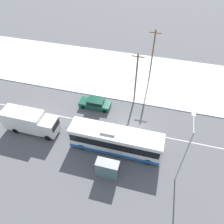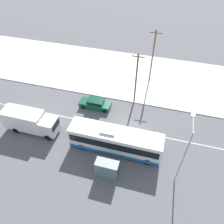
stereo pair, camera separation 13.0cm
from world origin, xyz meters
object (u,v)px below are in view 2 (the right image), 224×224
(pedestrian_at_stop, at_px, (114,163))
(bus_shelter, at_px, (106,169))
(box_truck, at_px, (30,121))
(utility_pole_roadside, at_px, (136,78))
(streetlamp, at_px, (185,149))
(sedan_car, at_px, (95,103))
(city_bus, at_px, (115,141))
(utility_pole_snowlot, at_px, (152,57))

(pedestrian_at_stop, height_order, bus_shelter, bus_shelter)
(box_truck, distance_m, utility_pole_roadside, 15.79)
(streetlamp, bearing_deg, sedan_car, 145.09)
(sedan_car, height_order, streetlamp, streetlamp)
(sedan_car, bearing_deg, city_bus, 125.78)
(utility_pole_roadside, xyz_separation_m, utility_pole_snowlot, (1.49, 5.89, 0.44))
(utility_pole_snowlot, bearing_deg, box_truck, -131.88)
(bus_shelter, relative_size, streetlamp, 0.31)
(streetlamp, height_order, utility_pole_snowlot, utility_pole_snowlot)
(bus_shelter, relative_size, utility_pole_roadside, 0.31)
(pedestrian_at_stop, bearing_deg, utility_pole_snowlot, 85.52)
(city_bus, distance_m, utility_pole_snowlot, 15.96)
(city_bus, height_order, pedestrian_at_stop, city_bus)
(sedan_car, bearing_deg, utility_pole_roadside, -152.28)
(box_truck, xyz_separation_m, utility_pole_roadside, (12.32, 9.51, 2.61))
(city_bus, distance_m, pedestrian_at_stop, 2.89)
(city_bus, relative_size, pedestrian_at_stop, 6.49)
(sedan_car, xyz_separation_m, utility_pole_roadside, (5.43, 2.85, 3.57))
(streetlamp, relative_size, utility_pole_roadside, 0.99)
(pedestrian_at_stop, xyz_separation_m, utility_pole_roadside, (-0.05, 12.39, 3.31))
(pedestrian_at_stop, bearing_deg, bus_shelter, -113.65)
(streetlamp, bearing_deg, utility_pole_snowlot, 107.71)
(city_bus, height_order, utility_pole_roadside, utility_pole_roadside)
(bus_shelter, distance_m, utility_pole_roadside, 13.92)
(sedan_car, xyz_separation_m, pedestrian_at_stop, (5.48, -9.54, 0.25))
(sedan_car, distance_m, pedestrian_at_stop, 11.00)
(streetlamp, bearing_deg, city_bus, 165.69)
(utility_pole_roadside, bearing_deg, streetlamp, -58.60)
(city_bus, xyz_separation_m, box_truck, (-11.78, 0.11, 0.09))
(box_truck, distance_m, pedestrian_at_stop, 12.73)
(utility_pole_roadside, bearing_deg, pedestrian_at_stop, -89.75)
(pedestrian_at_stop, bearing_deg, box_truck, 166.91)
(pedestrian_at_stop, relative_size, utility_pole_snowlot, 0.19)
(pedestrian_at_stop, height_order, streetlamp, streetlamp)
(box_truck, bearing_deg, sedan_car, 44.01)
(city_bus, relative_size, utility_pole_roadside, 1.35)
(bus_shelter, xyz_separation_m, utility_pole_snowlot, (1.98, 19.53, 3.16))
(box_truck, height_order, utility_pole_snowlot, utility_pole_snowlot)
(utility_pole_roadside, bearing_deg, box_truck, -142.33)
(bus_shelter, bearing_deg, pedestrian_at_stop, 66.35)
(box_truck, relative_size, streetlamp, 0.88)
(streetlamp, bearing_deg, bus_shelter, -164.62)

